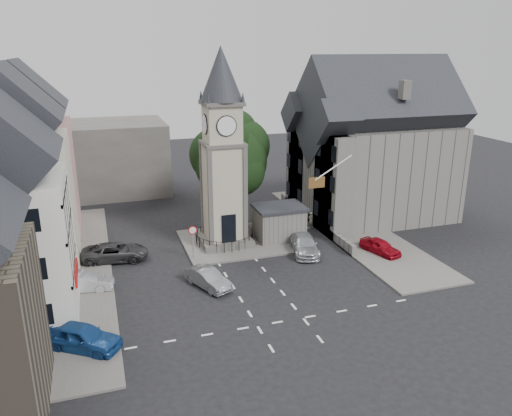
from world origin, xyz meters
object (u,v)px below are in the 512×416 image
object	(u,v)px
clock_tower	(223,150)
stone_shelter	(279,223)
car_west_blue	(82,337)
car_east_red	(380,247)
pedestrian	(311,220)

from	to	relation	value
clock_tower	stone_shelter	size ratio (longest dim) A/B	3.78
car_west_blue	stone_shelter	bearing A→B (deg)	-18.97
car_west_blue	car_east_red	size ratio (longest dim) A/B	1.21
stone_shelter	pedestrian	xyz separation A→B (m)	(3.83, 1.76, -0.78)
clock_tower	stone_shelter	world-z (taller)	clock_tower
clock_tower	stone_shelter	distance (m)	8.15
stone_shelter	car_east_red	xyz separation A→B (m)	(6.70, -5.60, -0.92)
car_west_blue	pedestrian	world-z (taller)	pedestrian
pedestrian	car_east_red	bearing A→B (deg)	107.51
car_east_red	pedestrian	distance (m)	7.90
car_west_blue	pedestrian	xyz separation A→B (m)	(20.13, 14.02, 0.01)
clock_tower	stone_shelter	xyz separation A→B (m)	(4.80, -0.49, -6.57)
stone_shelter	car_west_blue	world-z (taller)	stone_shelter
stone_shelter	car_west_blue	bearing A→B (deg)	-143.05
clock_tower	pedestrian	bearing A→B (deg)	8.34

